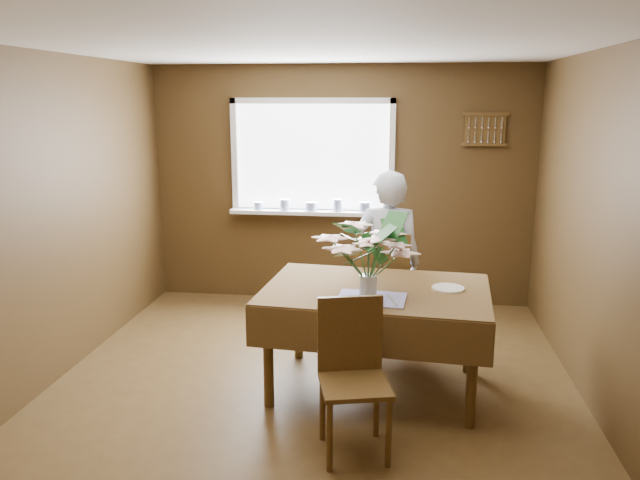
# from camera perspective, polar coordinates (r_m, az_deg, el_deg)

# --- Properties ---
(floor) EXTENTS (4.50, 4.50, 0.00)m
(floor) POSITION_cam_1_polar(r_m,az_deg,el_deg) (4.82, -0.86, -13.75)
(floor) COLOR #4A3419
(floor) RESTS_ON ground
(ceiling) EXTENTS (4.50, 4.50, 0.00)m
(ceiling) POSITION_cam_1_polar(r_m,az_deg,el_deg) (4.32, -0.98, 17.41)
(ceiling) COLOR white
(ceiling) RESTS_ON wall_back
(wall_back) EXTENTS (4.00, 0.00, 4.00)m
(wall_back) POSITION_cam_1_polar(r_m,az_deg,el_deg) (6.60, 1.90, 4.96)
(wall_back) COLOR brown
(wall_back) RESTS_ON floor
(wall_front) EXTENTS (4.00, 0.00, 4.00)m
(wall_front) POSITION_cam_1_polar(r_m,az_deg,el_deg) (2.29, -9.17, -10.66)
(wall_front) COLOR brown
(wall_front) RESTS_ON floor
(wall_left) EXTENTS (0.00, 4.50, 4.50)m
(wall_left) POSITION_cam_1_polar(r_m,az_deg,el_deg) (5.08, -23.84, 1.47)
(wall_left) COLOR brown
(wall_left) RESTS_ON floor
(wall_right) EXTENTS (0.00, 4.50, 4.50)m
(wall_right) POSITION_cam_1_polar(r_m,az_deg,el_deg) (4.57, 24.75, 0.20)
(wall_right) COLOR brown
(wall_right) RESTS_ON floor
(window_assembly) EXTENTS (1.72, 0.20, 1.22)m
(window_assembly) POSITION_cam_1_polar(r_m,az_deg,el_deg) (6.57, -0.70, 5.84)
(window_assembly) COLOR white
(window_assembly) RESTS_ON wall_back
(spoon_rack) EXTENTS (0.44, 0.05, 0.33)m
(spoon_rack) POSITION_cam_1_polar(r_m,az_deg,el_deg) (6.54, 14.86, 9.75)
(spoon_rack) COLOR brown
(spoon_rack) RESTS_ON wall_back
(dining_table) EXTENTS (1.73, 1.25, 0.80)m
(dining_table) POSITION_cam_1_polar(r_m,az_deg,el_deg) (4.63, 5.11, -5.55)
(dining_table) COLOR brown
(dining_table) RESTS_ON floor
(chair_far) EXTENTS (0.47, 0.47, 1.06)m
(chair_far) POSITION_cam_1_polar(r_m,az_deg,el_deg) (5.40, 5.69, -4.29)
(chair_far) COLOR brown
(chair_far) RESTS_ON floor
(chair_near) EXTENTS (0.50, 0.50, 0.96)m
(chair_near) POSITION_cam_1_polar(r_m,az_deg,el_deg) (3.94, 2.99, -11.69)
(chair_near) COLOR brown
(chair_near) RESTS_ON floor
(seated_woman) EXTENTS (0.59, 0.40, 1.58)m
(seated_woman) POSITION_cam_1_polar(r_m,az_deg,el_deg) (5.33, 6.14, -2.08)
(seated_woman) COLOR white
(seated_woman) RESTS_ON floor
(flower_bouquet) EXTENTS (0.63, 0.63, 0.54)m
(flower_bouquet) POSITION_cam_1_polar(r_m,az_deg,el_deg) (4.31, 4.48, -0.73)
(flower_bouquet) COLOR white
(flower_bouquet) RESTS_ON dining_table
(side_plate) EXTENTS (0.26, 0.26, 0.01)m
(side_plate) POSITION_cam_1_polar(r_m,az_deg,el_deg) (4.65, 11.62, -4.35)
(side_plate) COLOR white
(side_plate) RESTS_ON dining_table
(table_knife) EXTENTS (0.09, 0.22, 0.00)m
(table_knife) POSITION_cam_1_polar(r_m,az_deg,el_deg) (4.31, 6.61, -5.51)
(table_knife) COLOR silver
(table_knife) RESTS_ON dining_table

